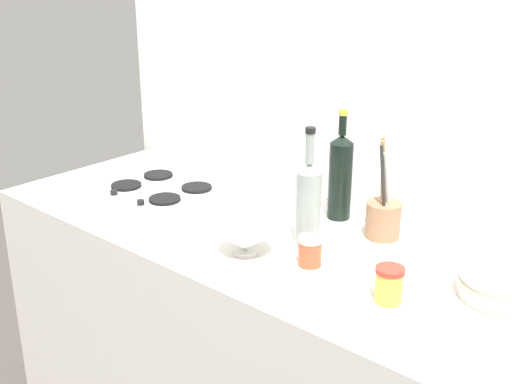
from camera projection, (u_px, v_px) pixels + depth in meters
counter_block at (256, 354)px, 2.13m from camera, size 1.80×0.70×0.90m
backsplash_panel at (330, 153)px, 2.19m from camera, size 1.90×0.06×2.11m
stovetop_hob at (161, 191)px, 2.25m from camera, size 0.40×0.32×0.04m
plate_stack at (503, 285)px, 1.57m from camera, size 0.22×0.21×0.07m
wine_bottle_leftmost at (308, 202)px, 1.82m from camera, size 0.07×0.07×0.35m
wine_bottle_mid_left at (340, 175)px, 2.01m from camera, size 0.07×0.07×0.35m
mixing_bowl at (245, 241)px, 1.80m from camera, size 0.15×0.15×0.07m
butter_dish at (177, 229)px, 1.91m from camera, size 0.16×0.11×0.05m
utensil_crock at (383, 217)px, 1.90m from camera, size 0.10×0.10×0.30m
condiment_jar_front at (389, 285)px, 1.55m from camera, size 0.07×0.07×0.09m
condiment_jar_rear at (310, 251)px, 1.73m from camera, size 0.07×0.07×0.08m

